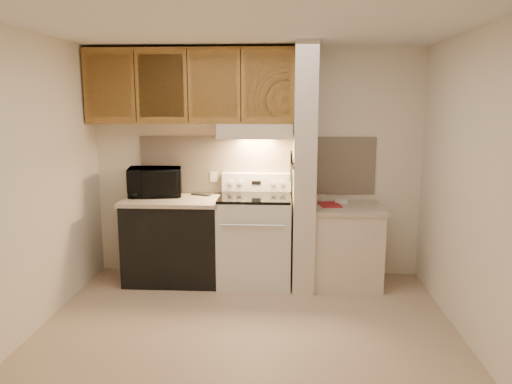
{
  "coord_description": "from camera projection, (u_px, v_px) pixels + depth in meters",
  "views": [
    {
      "loc": [
        0.31,
        -3.98,
        1.94
      ],
      "look_at": [
        0.03,
        0.75,
        1.07
      ],
      "focal_mm": 35.0,
      "sensor_mm": 36.0,
      "label": 1
    }
  ],
  "objects": [
    {
      "name": "knife_handle_a",
      "position": [
        292.0,
        159.0,
        4.94
      ],
      "size": [
        0.02,
        0.02,
        0.1
      ],
      "primitive_type": "cylinder",
      "color": "black",
      "rests_on": "knife_strip"
    },
    {
      "name": "knife_handle_c",
      "position": [
        291.0,
        157.0,
        5.08
      ],
      "size": [
        0.02,
        0.02,
        0.1
      ],
      "primitive_type": "cylinder",
      "color": "black",
      "rests_on": "knife_strip"
    },
    {
      "name": "wall_left",
      "position": [
        31.0,
        184.0,
        4.15
      ],
      "size": [
        0.02,
        3.0,
        2.5
      ],
      "primitive_type": "cube",
      "color": "white",
      "rests_on": "floor"
    },
    {
      "name": "knife_blade_b",
      "position": [
        291.0,
        174.0,
        5.02
      ],
      "size": [
        0.01,
        0.04,
        0.18
      ],
      "primitive_type": "cube",
      "color": "silver",
      "rests_on": "knife_strip"
    },
    {
      "name": "range_body",
      "position": [
        255.0,
        241.0,
        5.33
      ],
      "size": [
        0.76,
        0.65,
        0.92
      ],
      "primitive_type": "cube",
      "color": "silver",
      "rests_on": "floor"
    },
    {
      "name": "knife_handle_b",
      "position": [
        291.0,
        158.0,
        5.0
      ],
      "size": [
        0.02,
        0.02,
        0.1
      ],
      "primitive_type": "cylinder",
      "color": "black",
      "rests_on": "knife_strip"
    },
    {
      "name": "knife_handle_d",
      "position": [
        291.0,
        156.0,
        5.18
      ],
      "size": [
        0.02,
        0.02,
        0.1
      ],
      "primitive_type": "cylinder",
      "color": "black",
      "rests_on": "knife_strip"
    },
    {
      "name": "range_knob_left_inner",
      "position": [
        240.0,
        183.0,
        5.47
      ],
      "size": [
        0.05,
        0.02,
        0.05
      ],
      "primitive_type": "cylinder",
      "rotation": [
        1.57,
        0.0,
        0.0
      ],
      "color": "silver",
      "rests_on": "range_backguard"
    },
    {
      "name": "knife_strip",
      "position": [
        292.0,
        162.0,
        5.1
      ],
      "size": [
        0.02,
        0.42,
        0.04
      ],
      "primitive_type": "cube",
      "color": "black",
      "rests_on": "partition_pillar"
    },
    {
      "name": "range_backguard",
      "position": [
        256.0,
        182.0,
        5.5
      ],
      "size": [
        0.76,
        0.08,
        0.2
      ],
      "primitive_type": "cube",
      "color": "silver",
      "rests_on": "range_body"
    },
    {
      "name": "cab_door_c",
      "position": [
        214.0,
        86.0,
        5.07
      ],
      "size": [
        0.46,
        0.01,
        0.63
      ],
      "primitive_type": "cube",
      "color": "olive",
      "rests_on": "upper_cabinets"
    },
    {
      "name": "range_knob_right_inner",
      "position": [
        273.0,
        183.0,
        5.45
      ],
      "size": [
        0.05,
        0.02,
        0.05
      ],
      "primitive_type": "cylinder",
      "rotation": [
        1.57,
        0.0,
        0.0
      ],
      "color": "silver",
      "rests_on": "range_backguard"
    },
    {
      "name": "pillar_trim",
      "position": [
        293.0,
        163.0,
        5.15
      ],
      "size": [
        0.01,
        0.7,
        0.04
      ],
      "primitive_type": "cube",
      "color": "olive",
      "rests_on": "partition_pillar"
    },
    {
      "name": "partition_pillar",
      "position": [
        304.0,
        168.0,
        5.15
      ],
      "size": [
        0.22,
        0.7,
        2.5
      ],
      "primitive_type": "cube",
      "color": "beige",
      "rests_on": "floor"
    },
    {
      "name": "ceiling",
      "position": [
        246.0,
        26.0,
        3.82
      ],
      "size": [
        3.6,
        3.6,
        0.0
      ],
      "primitive_type": "plane",
      "rotation": [
        3.14,
        0.0,
        0.0
      ],
      "color": "white",
      "rests_on": "wall_back"
    },
    {
      "name": "spoon_rest",
      "position": [
        201.0,
        195.0,
        5.49
      ],
      "size": [
        0.24,
        0.15,
        0.02
      ],
      "primitive_type": "cube",
      "rotation": [
        0.0,
        0.0,
        -0.38
      ],
      "color": "black",
      "rests_on": "left_countertop"
    },
    {
      "name": "microwave",
      "position": [
        155.0,
        182.0,
        5.43
      ],
      "size": [
        0.62,
        0.48,
        0.31
      ],
      "primitive_type": "imported",
      "rotation": [
        0.0,
        0.0,
        0.18
      ],
      "color": "black",
      "rests_on": "left_countertop"
    },
    {
      "name": "cab_door_d",
      "position": [
        268.0,
        86.0,
        5.04
      ],
      "size": [
        0.46,
        0.01,
        0.63
      ],
      "primitive_type": "cube",
      "color": "olive",
      "rests_on": "upper_cabinets"
    },
    {
      "name": "red_folder",
      "position": [
        330.0,
        205.0,
        5.26
      ],
      "size": [
        0.25,
        0.32,
        0.01
      ],
      "primitive_type": "cube",
      "rotation": [
        0.0,
        0.0,
        0.15
      ],
      "color": "#A72128",
      "rests_on": "right_countertop"
    },
    {
      "name": "right_countertop",
      "position": [
        348.0,
        208.0,
        5.2
      ],
      "size": [
        0.74,
        0.64,
        0.04
      ],
      "primitive_type": "cube",
      "color": "beige",
      "rests_on": "right_cab_base"
    },
    {
      "name": "upper_cabinets",
      "position": [
        190.0,
        86.0,
        5.24
      ],
      "size": [
        2.18,
        0.33,
        0.77
      ],
      "primitive_type": "cube",
      "color": "olive",
      "rests_on": "wall_back"
    },
    {
      "name": "wall_back",
      "position": [
        257.0,
        163.0,
        5.52
      ],
      "size": [
        3.6,
        2.5,
        0.02
      ],
      "primitive_type": "cube",
      "rotation": [
        1.57,
        0.0,
        0.0
      ],
      "color": "white",
      "rests_on": "floor"
    },
    {
      "name": "knife_blade_c",
      "position": [
        291.0,
        173.0,
        5.13
      ],
      "size": [
        0.01,
        0.04,
        0.2
      ],
      "primitive_type": "cube",
      "color": "silver",
      "rests_on": "knife_strip"
    },
    {
      "name": "knife_blade_d",
      "position": [
        291.0,
        170.0,
        5.2
      ],
      "size": [
        0.01,
        0.04,
        0.16
      ],
      "primitive_type": "cube",
      "color": "silver",
      "rests_on": "knife_strip"
    },
    {
      "name": "outlet",
      "position": [
        214.0,
        177.0,
        5.55
      ],
      "size": [
        0.08,
        0.01,
        0.12
      ],
      "primitive_type": "cube",
      "color": "beige",
      "rests_on": "backsplash"
    },
    {
      "name": "floor",
      "position": [
        247.0,
        330.0,
        4.28
      ],
      "size": [
        3.6,
        3.6,
        0.0
      ],
      "primitive_type": "plane",
      "color": "#C2A78D",
      "rests_on": "ground"
    },
    {
      "name": "range_hood",
      "position": [
        256.0,
        131.0,
        5.24
      ],
      "size": [
        0.78,
        0.44,
        0.15
      ],
      "primitive_type": "cube",
      "color": "beige",
      "rests_on": "upper_cabinets"
    },
    {
      "name": "cab_door_b",
      "position": [
        161.0,
        86.0,
        5.1
      ],
      "size": [
        0.46,
        0.01,
        0.63
      ],
      "primitive_type": "cube",
      "color": "olive",
      "rests_on": "upper_cabinets"
    },
    {
      "name": "white_box",
      "position": [
        341.0,
        201.0,
        5.37
      ],
      "size": [
        0.14,
        0.09,
        0.04
      ],
      "primitive_type": "cube",
      "rotation": [
        0.0,
        0.0,
        0.02
      ],
      "color": "white",
      "rests_on": "right_countertop"
    },
    {
      "name": "cooktop",
      "position": [
        255.0,
        197.0,
        5.24
      ],
      "size": [
        0.74,
        0.64,
        0.03
      ],
      "primitive_type": "cube",
      "color": "black",
      "rests_on": "range_body"
    },
    {
      "name": "oven_mitt",
      "position": [
        291.0,
        170.0,
        5.33
      ],
      "size": [
        0.03,
        0.1,
        0.25
      ],
      "primitive_type": "cube",
      "color": "gray",
      "rests_on": "partition_pillar"
    },
    {
      "name": "dishwasher_front",
      "position": [
        174.0,
        242.0,
        5.39
      ],
      "size": [
        1.0,
        0.63,
        0.87
      ],
      "primitive_type": "cube",
      "color": "black",
      "rests_on": "floor"
    },
    {
      "name": "knife_blade_a",
      "position": [
        291.0,
        174.0,
        4.96
      ],
      "size": [
        0.01,
        0.03,
        0.16
      ],
      "primitive_type": "cube",
      "color": "silver",
      "rests_on": "knife_strip"
    },
    {
      "name": "left_countertop",
      "position": [
        173.0,
        200.0,
        5.31
      ],
      "size": [
        1.04,
        0.67,
        0.04
      ],
      "primitive_type": "cube",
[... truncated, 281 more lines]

